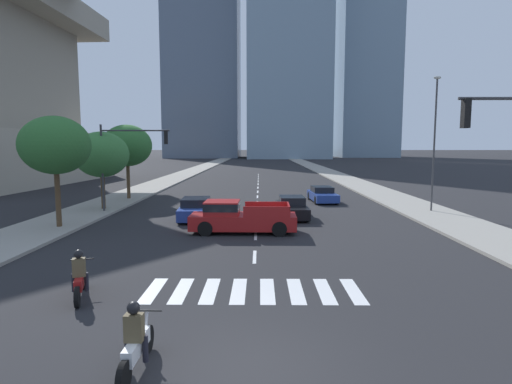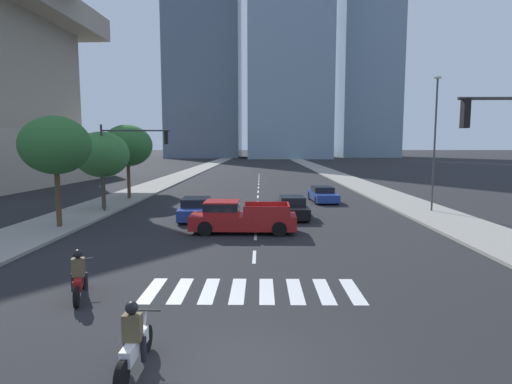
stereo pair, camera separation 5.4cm
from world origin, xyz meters
name	(u,v)px [view 2 (the right image)]	position (x,y,z in m)	size (l,w,h in m)	color
ground_plane	(248,370)	(0.00, 0.00, 0.00)	(800.00, 800.00, 0.00)	#232326
sidewalk_east	(383,194)	(11.53, 30.00, 0.07)	(4.00, 260.00, 0.15)	gray
sidewalk_west	(133,194)	(-11.53, 30.00, 0.07)	(4.00, 260.00, 0.15)	gray
crosswalk_near	(252,291)	(0.00, 4.62, 0.00)	(6.75, 2.34, 0.01)	silver
lane_divider_center	(258,192)	(0.00, 32.62, 0.00)	(0.14, 50.00, 0.01)	silver
motorcycle_lead	(134,343)	(-2.28, -0.05, 0.58)	(0.70, 2.13, 1.49)	black
motorcycle_trailing	(79,279)	(-5.17, 4.00, 0.58)	(0.95, 2.16, 1.49)	black
pickup_truck	(238,217)	(-0.93, 13.36, 0.81)	(5.51, 2.03, 1.67)	maroon
sedan_black_0	(292,208)	(2.26, 18.05, 0.60)	(1.87, 4.39, 1.32)	black
sedan_blue_1	(196,209)	(-3.75, 17.56, 0.61)	(2.15, 4.89, 1.32)	navy
sedan_blue_2	(323,195)	(5.28, 25.39, 0.57)	(2.05, 4.40, 1.23)	navy
traffic_signal_far	(128,152)	(-8.61, 19.67, 4.13)	(4.87, 0.28, 5.77)	#333335
street_lamp_east	(435,135)	(11.83, 19.94, 5.22)	(0.50, 0.24, 8.91)	#3F3F42
street_tree_nearest	(55,145)	(-10.73, 14.20, 4.54)	(3.66, 3.66, 5.96)	#4C3823
street_tree_second	(102,155)	(-10.73, 20.66, 3.91)	(3.70, 3.70, 5.34)	#4C3823
street_tree_third	(128,146)	(-10.73, 26.29, 4.52)	(4.02, 4.02, 6.09)	#4C3823
office_tower_center_skyline	(289,46)	(9.97, 140.54, 38.66)	(28.09, 25.43, 78.38)	#7A93A8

